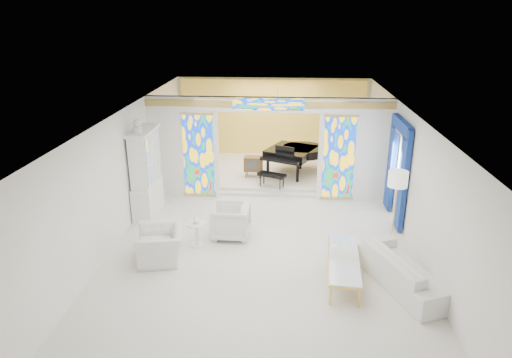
# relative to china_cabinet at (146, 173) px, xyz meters

# --- Properties ---
(floor) EXTENTS (12.00, 12.00, 0.00)m
(floor) POSITION_rel_china_cabinet_xyz_m (3.22, -0.60, -1.17)
(floor) COLOR beige
(floor) RESTS_ON ground
(ceiling) EXTENTS (7.00, 12.00, 0.02)m
(ceiling) POSITION_rel_china_cabinet_xyz_m (3.22, -0.60, 1.83)
(ceiling) COLOR white
(ceiling) RESTS_ON wall_back
(wall_back) EXTENTS (7.00, 0.02, 3.00)m
(wall_back) POSITION_rel_china_cabinet_xyz_m (3.22, 5.40, 0.33)
(wall_back) COLOR silver
(wall_back) RESTS_ON floor
(wall_front) EXTENTS (7.00, 0.02, 3.00)m
(wall_front) POSITION_rel_china_cabinet_xyz_m (3.22, -6.60, 0.33)
(wall_front) COLOR silver
(wall_front) RESTS_ON floor
(wall_left) EXTENTS (0.02, 12.00, 3.00)m
(wall_left) POSITION_rel_china_cabinet_xyz_m (-0.28, -0.60, 0.33)
(wall_left) COLOR silver
(wall_left) RESTS_ON floor
(wall_right) EXTENTS (0.02, 12.00, 3.00)m
(wall_right) POSITION_rel_china_cabinet_xyz_m (6.72, -0.60, 0.33)
(wall_right) COLOR silver
(wall_right) RESTS_ON floor
(partition_wall) EXTENTS (7.00, 0.22, 3.00)m
(partition_wall) POSITION_rel_china_cabinet_xyz_m (3.22, 1.40, 0.48)
(partition_wall) COLOR silver
(partition_wall) RESTS_ON floor
(stained_glass_left) EXTENTS (0.90, 0.04, 2.40)m
(stained_glass_left) POSITION_rel_china_cabinet_xyz_m (1.19, 1.29, 0.13)
(stained_glass_left) COLOR gold
(stained_glass_left) RESTS_ON partition_wall
(stained_glass_right) EXTENTS (0.90, 0.04, 2.40)m
(stained_glass_right) POSITION_rel_china_cabinet_xyz_m (5.25, 1.29, 0.13)
(stained_glass_right) COLOR gold
(stained_glass_right) RESTS_ON partition_wall
(stained_glass_transom) EXTENTS (2.00, 0.04, 0.34)m
(stained_glass_transom) POSITION_rel_china_cabinet_xyz_m (3.22, 1.29, 1.65)
(stained_glass_transom) COLOR gold
(stained_glass_transom) RESTS_ON partition_wall
(alcove_platform) EXTENTS (6.80, 3.80, 0.18)m
(alcove_platform) POSITION_rel_china_cabinet_xyz_m (3.22, 3.50, -1.08)
(alcove_platform) COLOR beige
(alcove_platform) RESTS_ON floor
(gold_curtain_back) EXTENTS (6.70, 0.10, 2.90)m
(gold_curtain_back) POSITION_rel_china_cabinet_xyz_m (3.22, 5.28, 0.33)
(gold_curtain_back) COLOR #DCC64C
(gold_curtain_back) RESTS_ON wall_back
(chandelier) EXTENTS (0.48, 0.48, 0.30)m
(chandelier) POSITION_rel_china_cabinet_xyz_m (3.42, 3.40, 1.38)
(chandelier) COLOR gold
(chandelier) RESTS_ON ceiling
(blue_drapes) EXTENTS (0.14, 1.85, 2.65)m
(blue_drapes) POSITION_rel_china_cabinet_xyz_m (6.62, 0.10, 0.41)
(blue_drapes) COLOR navy
(blue_drapes) RESTS_ON wall_right
(china_cabinet) EXTENTS (0.56, 1.46, 2.72)m
(china_cabinet) POSITION_rel_china_cabinet_xyz_m (0.00, 0.00, 0.00)
(china_cabinet) COLOR white
(china_cabinet) RESTS_ON floor
(armchair_left) EXTENTS (1.20, 1.30, 0.73)m
(armchair_left) POSITION_rel_china_cabinet_xyz_m (0.98, -2.43, -0.81)
(armchair_left) COLOR silver
(armchair_left) RESTS_ON floor
(armchair_right) EXTENTS (0.94, 0.91, 0.83)m
(armchair_right) POSITION_rel_china_cabinet_xyz_m (2.42, -1.23, -0.76)
(armchair_right) COLOR white
(armchair_right) RESTS_ON floor
(sofa) EXTENTS (1.79, 2.61, 0.71)m
(sofa) POSITION_rel_china_cabinet_xyz_m (6.17, -3.09, -0.81)
(sofa) COLOR white
(sofa) RESTS_ON floor
(side_table) EXTENTS (0.57, 0.57, 0.59)m
(side_table) POSITION_rel_china_cabinet_xyz_m (1.67, -1.74, -0.78)
(side_table) COLOR white
(side_table) RESTS_ON floor
(vase) EXTENTS (0.17, 0.17, 0.17)m
(vase) POSITION_rel_china_cabinet_xyz_m (1.67, -1.74, -0.49)
(vase) COLOR silver
(vase) RESTS_ON side_table
(coffee_table) EXTENTS (0.81, 2.12, 0.46)m
(coffee_table) POSITION_rel_china_cabinet_xyz_m (4.97, -2.95, -0.74)
(coffee_table) COLOR white
(coffee_table) RESTS_ON floor
(floor_lamp) EXTENTS (0.50, 0.50, 1.83)m
(floor_lamp) POSITION_rel_china_cabinet_xyz_m (6.29, -1.34, 0.39)
(floor_lamp) COLOR gold
(floor_lamp) RESTS_ON floor
(grand_piano) EXTENTS (2.36, 2.73, 1.05)m
(grand_piano) POSITION_rel_china_cabinet_xyz_m (4.06, 3.12, -0.28)
(grand_piano) COLOR black
(grand_piano) RESTS_ON alcove_platform
(tv_console) EXTENTS (0.60, 0.43, 0.67)m
(tv_console) POSITION_rel_china_cabinet_xyz_m (2.69, 2.68, -0.56)
(tv_console) COLOR brown
(tv_console) RESTS_ON alcove_platform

